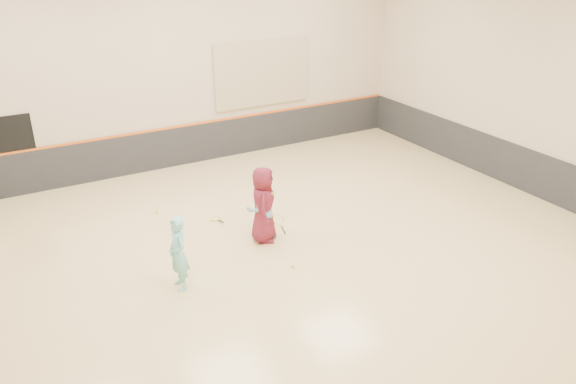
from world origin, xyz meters
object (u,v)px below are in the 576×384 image
girl (178,253)px  young_man (263,205)px  spare_racket (215,217)px  instructor (261,209)px

girl → young_man: 2.50m
spare_racket → young_man: bearing=-68.4°
instructor → young_man: (0.00, -0.09, 0.16)m
girl → instructor: 2.53m
young_man → spare_racket: (-0.59, 1.48, -0.83)m
spare_racket → instructor: bearing=-67.2°
girl → instructor: size_ratio=1.06×
girl → young_man: (2.32, 0.92, 0.12)m
young_man → girl: bearing=139.6°
girl → young_man: size_ratio=0.87×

